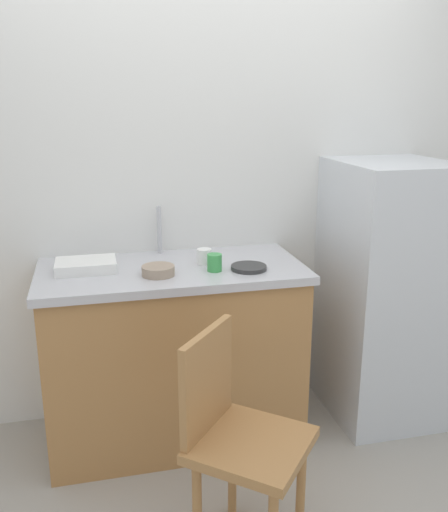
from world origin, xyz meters
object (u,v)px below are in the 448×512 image
object	(u,v)px
dish_tray	(86,265)
hotplate	(249,267)
cup_green	(215,263)
cup_white	(204,256)
chair	(237,434)
refrigerator	(385,292)
terracotta_bowl	(158,271)

from	to	relation	value
dish_tray	hotplate	world-z (taller)	dish_tray
hotplate	cup_green	bearing A→B (deg)	173.99
hotplate	cup_white	size ratio (longest dim) A/B	2.25
chair	cup_white	xyz separation A→B (m)	(0.05, 0.81, 0.46)
chair	refrigerator	bearing A→B (deg)	-12.44
refrigerator	cup_white	distance (m)	1.02
cup_white	cup_green	world-z (taller)	cup_green
hotplate	dish_tray	bearing A→B (deg)	167.63
dish_tray	hotplate	size ratio (longest dim) A/B	1.65
terracotta_bowl	cup_green	xyz separation A→B (m)	(0.27, 0.00, 0.02)
terracotta_bowl	cup_green	distance (m)	0.27
refrigerator	hotplate	distance (m)	0.84
cup_white	dish_tray	bearing A→B (deg)	177.53
dish_tray	terracotta_bowl	world-z (taller)	dish_tray
cup_green	terracotta_bowl	bearing A→B (deg)	-179.33
hotplate	cup_white	bearing A→B (deg)	143.04
cup_white	chair	bearing A→B (deg)	-93.35
refrigerator	terracotta_bowl	world-z (taller)	refrigerator
dish_tray	refrigerator	bearing A→B (deg)	-1.79
dish_tray	cup_white	bearing A→B (deg)	-2.47
terracotta_bowl	cup_white	size ratio (longest dim) A/B	2.01
chair	dish_tray	xyz separation A→B (m)	(-0.52, 0.84, 0.44)
cup_white	refrigerator	bearing A→B (deg)	-1.40
hotplate	cup_green	distance (m)	0.17
refrigerator	chair	distance (m)	1.32
chair	cup_green	xyz separation A→B (m)	(0.07, 0.69, 0.46)
terracotta_bowl	cup_white	bearing A→B (deg)	27.60
terracotta_bowl	cup_white	xyz separation A→B (m)	(0.24, 0.13, 0.02)
dish_tray	cup_green	size ratio (longest dim) A/B	3.43
cup_white	cup_green	distance (m)	0.13
chair	dish_tray	world-z (taller)	dish_tray
chair	terracotta_bowl	bearing A→B (deg)	55.91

